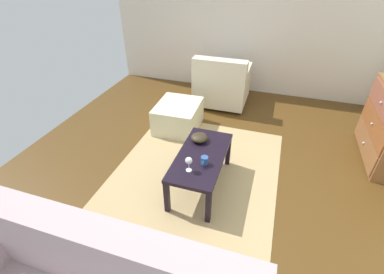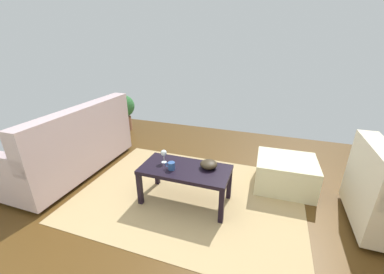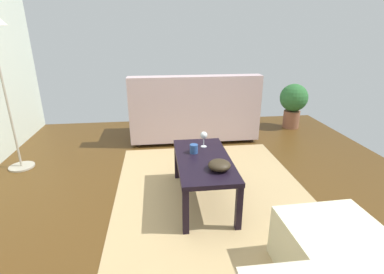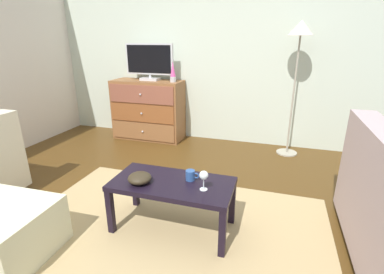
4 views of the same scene
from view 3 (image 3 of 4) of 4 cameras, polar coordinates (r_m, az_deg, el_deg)
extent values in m
cube|color=#4F3414|center=(2.67, 0.94, -15.17)|extent=(5.68, 5.06, 0.05)
cube|color=tan|center=(2.84, 4.47, -12.04)|extent=(2.60, 1.90, 0.01)
cube|color=black|center=(2.32, -1.26, -14.58)|extent=(0.05, 0.05, 0.39)
cube|color=black|center=(3.12, -2.99, -4.83)|extent=(0.05, 0.05, 0.39)
cube|color=black|center=(2.39, 9.21, -13.69)|extent=(0.05, 0.05, 0.39)
cube|color=black|center=(3.18, 4.69, -4.42)|extent=(0.05, 0.05, 0.39)
cube|color=black|center=(2.64, 2.29, -4.61)|extent=(0.99, 0.48, 0.04)
cylinder|color=silver|center=(2.88, 2.31, -1.87)|extent=(0.06, 0.06, 0.00)
cylinder|color=silver|center=(2.86, 2.32, -1.00)|extent=(0.01, 0.01, 0.09)
sphere|color=silver|center=(2.84, 2.35, 0.37)|extent=(0.07, 0.07, 0.07)
cylinder|color=#2B4E8D|center=(2.72, 0.36, -2.34)|extent=(0.08, 0.08, 0.09)
torus|color=#2B4E8D|center=(2.76, 0.23, -1.86)|extent=(0.05, 0.01, 0.05)
ellipsoid|color=#32281A|center=(2.41, 5.42, -5.54)|extent=(0.19, 0.19, 0.09)
cylinder|color=#332319|center=(4.91, 9.10, 2.37)|extent=(0.05, 0.05, 0.05)
cylinder|color=#332319|center=(4.74, -10.27, 1.61)|extent=(0.05, 0.05, 0.05)
cylinder|color=#332319|center=(4.29, 11.57, -0.49)|extent=(0.05, 0.05, 0.05)
cylinder|color=#332319|center=(4.09, -10.72, -1.49)|extent=(0.05, 0.05, 0.05)
cube|color=#B9A1A5|center=(4.36, 0.11, 3.46)|extent=(0.85, 1.79, 0.41)
cube|color=#B9A1A5|center=(3.93, 0.70, 8.39)|extent=(0.20, 1.79, 0.50)
cube|color=#B9A1A5|center=(4.46, 10.93, 7.52)|extent=(0.81, 0.12, 0.20)
cube|color=#B9A1A5|center=(4.26, -11.21, 6.90)|extent=(0.81, 0.12, 0.20)
cylinder|color=slate|center=(4.58, 2.58, 7.96)|extent=(0.16, 0.40, 0.16)
cube|color=beige|center=(2.13, 26.88, -20.99)|extent=(0.72, 0.62, 0.39)
cylinder|color=#A59E8C|center=(3.97, -30.55, -5.04)|extent=(0.28, 0.28, 0.02)
cylinder|color=#A59E8C|center=(3.74, -32.69, 5.90)|extent=(0.02, 0.02, 1.55)
cylinder|color=brown|center=(5.05, 18.97, 3.37)|extent=(0.26, 0.26, 0.28)
sphere|color=#2D6B33|center=(4.96, 19.45, 7.34)|extent=(0.44, 0.44, 0.44)
camera|label=1|loc=(4.60, -10.99, 28.62)|focal=25.59mm
camera|label=2|loc=(2.34, -58.84, 16.75)|focal=22.29mm
camera|label=4|loc=(3.86, 30.90, 17.67)|focal=26.32mm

